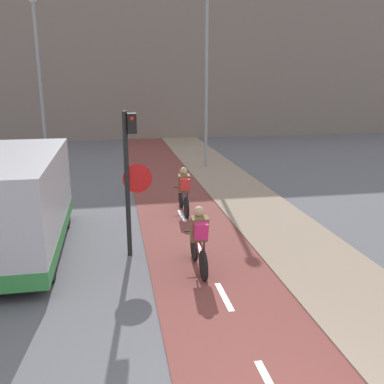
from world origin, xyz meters
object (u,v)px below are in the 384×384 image
(traffic_light_pole, at_px, (130,169))
(cyclist_near, at_px, (199,240))
(street_lamp_far, at_px, (39,66))
(van, at_px, (15,206))
(cyclist_far, at_px, (184,191))
(street_lamp_sidewalk, at_px, (207,63))

(traffic_light_pole, bearing_deg, cyclist_near, -38.93)
(traffic_light_pole, height_order, cyclist_near, traffic_light_pole)
(street_lamp_far, relative_size, van, 1.46)
(cyclist_far, bearing_deg, street_lamp_sidewalk, 72.07)
(street_lamp_far, distance_m, cyclist_far, 10.42)
(street_lamp_sidewalk, distance_m, cyclist_far, 7.95)
(street_lamp_sidewalk, bearing_deg, traffic_light_pole, -111.92)
(traffic_light_pole, distance_m, van, 2.89)
(street_lamp_sidewalk, xyz_separation_m, cyclist_far, (-2.12, -6.55, -3.98))
(traffic_light_pole, bearing_deg, cyclist_far, 60.06)
(street_lamp_far, bearing_deg, traffic_light_pole, -72.92)
(traffic_light_pole, distance_m, cyclist_near, 2.23)
(street_lamp_far, xyz_separation_m, street_lamp_sidewalk, (7.27, -1.66, 0.15))
(street_lamp_far, height_order, van, street_lamp_far)
(street_lamp_far, xyz_separation_m, cyclist_far, (5.15, -8.21, -3.82))
(street_lamp_far, bearing_deg, van, -85.84)
(traffic_light_pole, height_order, street_lamp_sidewalk, street_lamp_sidewalk)
(street_lamp_far, bearing_deg, cyclist_far, -57.87)
(street_lamp_far, relative_size, cyclist_far, 4.60)
(cyclist_near, height_order, van, van)
(traffic_light_pole, relative_size, cyclist_near, 2.04)
(street_lamp_sidewalk, height_order, van, street_lamp_sidewalk)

